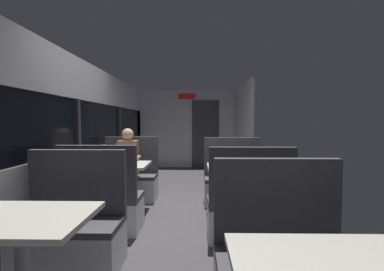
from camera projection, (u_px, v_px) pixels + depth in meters
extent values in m
cube|color=#423F44|center=(177.00, 217.00, 3.92)|extent=(3.30, 9.20, 0.02)
cube|color=#B2B2B7|center=(78.00, 183.00, 3.92)|extent=(0.08, 8.40, 0.95)
cube|color=#B2B2B7|center=(75.00, 78.00, 3.84)|extent=(0.08, 8.40, 0.60)
cube|color=black|center=(76.00, 125.00, 3.88)|extent=(0.03, 8.40, 0.75)
cube|color=#2D2D30|center=(78.00, 125.00, 3.88)|extent=(0.06, 0.08, 0.75)
cube|color=#2D2D30|center=(119.00, 124.00, 5.97)|extent=(0.06, 0.08, 0.75)
cube|color=#2D2D30|center=(139.00, 123.00, 8.07)|extent=(0.06, 0.08, 0.75)
cube|color=#B2B2B7|center=(187.00, 129.00, 8.06)|extent=(2.90, 0.08, 2.30)
cube|color=#333338|center=(205.00, 134.00, 8.00)|extent=(0.80, 0.04, 2.00)
cube|color=red|center=(187.00, 96.00, 7.94)|extent=(0.50, 0.03, 0.16)
cube|color=#B2B2B7|center=(242.00, 130.00, 6.83)|extent=(0.08, 2.40, 2.30)
cube|color=beige|center=(21.00, 219.00, 1.81)|extent=(0.90, 0.70, 0.04)
cube|color=silver|center=(70.00, 249.00, 2.50)|extent=(0.95, 0.50, 0.39)
cube|color=#47474C|center=(69.00, 225.00, 2.49)|extent=(0.95, 0.50, 0.06)
cube|color=#47474C|center=(78.00, 182.00, 2.68)|extent=(0.95, 0.08, 0.65)
cylinder|color=#9E9EA3|center=(118.00, 190.00, 4.06)|extent=(0.10, 0.10, 0.70)
cube|color=beige|center=(118.00, 165.00, 4.04)|extent=(0.90, 0.70, 0.04)
cube|color=silver|center=(103.00, 215.00, 3.41)|extent=(0.95, 0.50, 0.39)
cube|color=#47474C|center=(103.00, 197.00, 3.40)|extent=(0.95, 0.50, 0.06)
cube|color=#47474C|center=(96.00, 173.00, 3.17)|extent=(0.95, 0.08, 0.65)
cube|color=silver|center=(129.00, 189.00, 4.73)|extent=(0.95, 0.50, 0.39)
cube|color=#47474C|center=(129.00, 176.00, 4.72)|extent=(0.95, 0.50, 0.06)
cube|color=#47474C|center=(132.00, 154.00, 4.91)|extent=(0.95, 0.08, 0.65)
cube|color=beige|center=(335.00, 271.00, 1.18)|extent=(0.90, 0.70, 0.04)
cube|color=#47474C|center=(285.00, 260.00, 1.86)|extent=(0.95, 0.50, 0.06)
cube|color=#47474C|center=(276.00, 201.00, 2.05)|extent=(0.95, 0.08, 0.65)
cylinder|color=#9E9EA3|center=(239.00, 194.00, 3.83)|extent=(0.10, 0.10, 0.70)
cube|color=beige|center=(239.00, 168.00, 3.81)|extent=(0.90, 0.70, 0.04)
cube|color=silver|center=(248.00, 221.00, 3.18)|extent=(0.95, 0.50, 0.39)
cube|color=#47474C|center=(248.00, 203.00, 3.17)|extent=(0.95, 0.50, 0.06)
cube|color=#47474C|center=(252.00, 177.00, 2.94)|extent=(0.95, 0.08, 0.65)
cube|color=silver|center=(233.00, 192.00, 4.50)|extent=(0.95, 0.50, 0.39)
cube|color=#47474C|center=(233.00, 179.00, 4.49)|extent=(0.95, 0.50, 0.06)
cube|color=#47474C|center=(232.00, 156.00, 4.68)|extent=(0.95, 0.08, 0.65)
cube|color=#26262D|center=(129.00, 187.00, 4.73)|extent=(0.30, 0.36, 0.45)
cube|color=#8C664C|center=(128.00, 158.00, 4.65)|extent=(0.34, 0.22, 0.60)
sphere|color=tan|center=(128.00, 134.00, 4.61)|extent=(0.20, 0.20, 0.20)
cylinder|color=#8C664C|center=(114.00, 158.00, 4.47)|extent=(0.07, 0.28, 0.07)
cylinder|color=#8C664C|center=(138.00, 158.00, 4.47)|extent=(0.07, 0.28, 0.07)
cylinder|color=#26598C|center=(123.00, 161.00, 4.06)|extent=(0.07, 0.07, 0.09)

